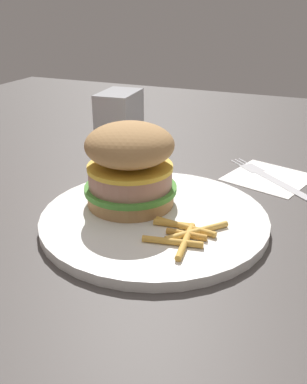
% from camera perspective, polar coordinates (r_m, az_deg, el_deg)
% --- Properties ---
extents(ground_plane, '(1.60, 1.60, 0.00)m').
position_cam_1_polar(ground_plane, '(0.52, 1.47, -4.39)').
color(ground_plane, '#47423F').
extents(plate, '(0.27, 0.27, 0.01)m').
position_cam_1_polar(plate, '(0.52, 0.00, -3.65)').
color(plate, white).
rests_on(plate, ground_plane).
extents(sandwich, '(0.11, 0.11, 0.10)m').
position_cam_1_polar(sandwich, '(0.52, -3.13, 3.63)').
color(sandwich, tan).
rests_on(sandwich, plate).
extents(fries_pile, '(0.08, 0.09, 0.01)m').
position_cam_1_polar(fries_pile, '(0.47, 4.11, -5.48)').
color(fries_pile, gold).
rests_on(fries_pile, plate).
extents(napkin, '(0.14, 0.14, 0.00)m').
position_cam_1_polar(napkin, '(0.67, 14.98, 1.90)').
color(napkin, white).
rests_on(napkin, ground_plane).
extents(fork, '(0.14, 0.13, 0.00)m').
position_cam_1_polar(fork, '(0.67, 14.92, 2.14)').
color(fork, silver).
rests_on(fork, napkin).
extents(napkin_dispenser, '(0.07, 0.09, 0.10)m').
position_cam_1_polar(napkin_dispenser, '(0.78, -4.52, 9.51)').
color(napkin_dispenser, '#B7BABF').
rests_on(napkin_dispenser, ground_plane).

